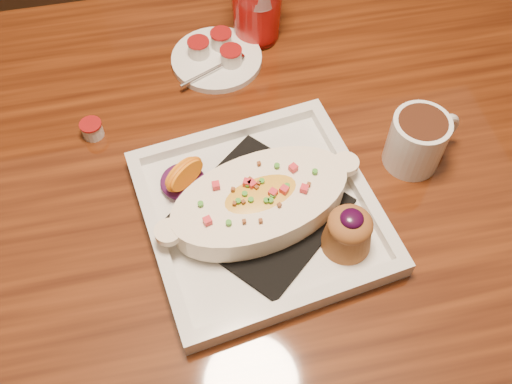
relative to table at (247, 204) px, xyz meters
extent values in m
plane|color=black|center=(0.00, 0.00, -0.65)|extent=(7.00, 7.00, 0.00)
cube|color=#682C0E|center=(0.00, 0.00, 0.08)|extent=(1.50, 0.90, 0.04)
cylinder|color=black|center=(0.67, 0.37, -0.30)|extent=(0.07, 0.07, 0.71)
cube|color=black|center=(0.00, 0.70, -0.20)|extent=(0.42, 0.42, 0.04)
cylinder|color=black|center=(0.17, 0.87, -0.43)|extent=(0.04, 0.04, 0.45)
cylinder|color=black|center=(-0.17, 0.87, -0.43)|extent=(0.04, 0.04, 0.45)
cylinder|color=black|center=(0.17, 0.53, -0.43)|extent=(0.04, 0.04, 0.45)
cylinder|color=black|center=(-0.17, 0.53, -0.43)|extent=(0.04, 0.04, 0.45)
cube|color=silver|center=(0.00, -0.09, 0.10)|extent=(0.35, 0.35, 0.01)
cube|color=black|center=(0.00, -0.09, 0.11)|extent=(0.27, 0.27, 0.01)
ellipsoid|color=gold|center=(0.00, -0.09, 0.14)|extent=(0.24, 0.16, 0.04)
ellipsoid|color=#4E1144|center=(-0.10, -0.02, 0.12)|extent=(0.06, 0.07, 0.02)
cone|color=brown|center=(0.11, -0.16, 0.13)|extent=(0.07, 0.07, 0.05)
ellipsoid|color=brown|center=(0.11, -0.16, 0.16)|extent=(0.06, 0.06, 0.03)
ellipsoid|color=black|center=(0.11, -0.16, 0.17)|extent=(0.03, 0.03, 0.01)
cylinder|color=silver|center=(0.25, -0.03, 0.14)|extent=(0.08, 0.08, 0.09)
cylinder|color=#32170D|center=(0.25, -0.03, 0.18)|extent=(0.07, 0.07, 0.02)
torus|color=silver|center=(0.29, -0.02, 0.14)|extent=(0.06, 0.03, 0.06)
cylinder|color=silver|center=(0.08, 0.28, 0.10)|extent=(0.06, 0.06, 0.01)
cylinder|color=silver|center=(0.08, 0.28, 0.14)|extent=(0.01, 0.01, 0.07)
cylinder|color=silver|center=(0.00, 0.24, 0.10)|extent=(0.16, 0.16, 0.01)
cylinder|color=silver|center=(-0.03, 0.25, 0.12)|extent=(0.04, 0.04, 0.03)
cylinder|color=maroon|center=(-0.03, 0.25, 0.14)|extent=(0.04, 0.04, 0.00)
cylinder|color=silver|center=(0.01, 0.26, 0.12)|extent=(0.04, 0.04, 0.03)
cylinder|color=maroon|center=(0.01, 0.26, 0.14)|extent=(0.04, 0.04, 0.00)
cylinder|color=silver|center=(0.02, 0.22, 0.12)|extent=(0.04, 0.04, 0.03)
cylinder|color=maroon|center=(0.02, 0.22, 0.14)|extent=(0.04, 0.04, 0.00)
cylinder|color=silver|center=(-0.22, 0.11, 0.11)|extent=(0.03, 0.03, 0.02)
cylinder|color=maroon|center=(-0.22, 0.11, 0.12)|extent=(0.03, 0.03, 0.00)
camera|label=1|loc=(-0.09, -0.50, 0.79)|focal=40.00mm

